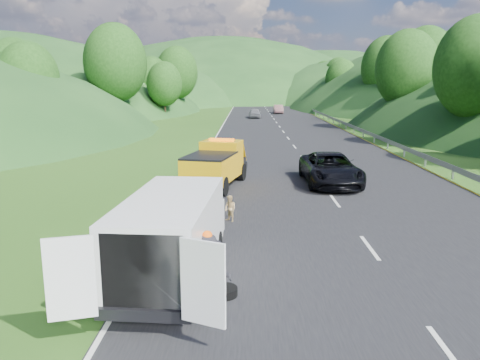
{
  "coord_description": "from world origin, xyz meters",
  "views": [
    {
      "loc": [
        -0.9,
        -16.1,
        5.12
      ],
      "look_at": [
        -1.17,
        2.31,
        1.3
      ],
      "focal_mm": 35.0,
      "sensor_mm": 36.0,
      "label": 1
    }
  ],
  "objects_px": {
    "tow_truck": "(216,164)",
    "worker": "(208,306)",
    "woman": "(190,217)",
    "child": "(230,222)",
    "white_van": "(173,232)",
    "spare_tire": "(224,296)",
    "passing_suv": "(330,184)",
    "suitcase": "(169,216)"
  },
  "relations": [
    {
      "from": "worker",
      "to": "passing_suv",
      "type": "distance_m",
      "value": 14.52
    },
    {
      "from": "worker",
      "to": "spare_tire",
      "type": "bearing_deg",
      "value": 37.14
    },
    {
      "from": "woman",
      "to": "suitcase",
      "type": "height_order",
      "value": "woman"
    },
    {
      "from": "woman",
      "to": "child",
      "type": "height_order",
      "value": "woman"
    },
    {
      "from": "spare_tire",
      "to": "passing_suv",
      "type": "bearing_deg",
      "value": 69.57
    },
    {
      "from": "woman",
      "to": "suitcase",
      "type": "relative_size",
      "value": 3.02
    },
    {
      "from": "child",
      "to": "woman",
      "type": "bearing_deg",
      "value": -159.8
    },
    {
      "from": "white_van",
      "to": "spare_tire",
      "type": "bearing_deg",
      "value": -32.08
    },
    {
      "from": "woman",
      "to": "passing_suv",
      "type": "xyz_separation_m",
      "value": [
        6.52,
        6.07,
        0.0
      ]
    },
    {
      "from": "worker",
      "to": "passing_suv",
      "type": "xyz_separation_m",
      "value": [
        5.18,
        13.57,
        0.0
      ]
    },
    {
      "from": "spare_tire",
      "to": "tow_truck",
      "type": "bearing_deg",
      "value": 94.51
    },
    {
      "from": "white_van",
      "to": "child",
      "type": "distance_m",
      "value": 5.57
    },
    {
      "from": "white_van",
      "to": "spare_tire",
      "type": "xyz_separation_m",
      "value": [
        1.38,
        -1.0,
        -1.3
      ]
    },
    {
      "from": "child",
      "to": "passing_suv",
      "type": "xyz_separation_m",
      "value": [
        4.91,
        6.77,
        0.0
      ]
    },
    {
      "from": "tow_truck",
      "to": "passing_suv",
      "type": "relative_size",
      "value": 1.0
    },
    {
      "from": "worker",
      "to": "tow_truck",
      "type": "bearing_deg",
      "value": 71.24
    },
    {
      "from": "white_van",
      "to": "passing_suv",
      "type": "distance_m",
      "value": 13.6
    },
    {
      "from": "passing_suv",
      "to": "suitcase",
      "type": "bearing_deg",
      "value": -137.38
    },
    {
      "from": "white_van",
      "to": "suitcase",
      "type": "relative_size",
      "value": 12.67
    },
    {
      "from": "tow_truck",
      "to": "worker",
      "type": "xyz_separation_m",
      "value": [
        0.64,
        -12.92,
        -1.14
      ]
    },
    {
      "from": "woman",
      "to": "spare_tire",
      "type": "height_order",
      "value": "woman"
    },
    {
      "from": "worker",
      "to": "passing_suv",
      "type": "height_order",
      "value": "worker"
    },
    {
      "from": "woman",
      "to": "suitcase",
      "type": "distance_m",
      "value": 1.1
    },
    {
      "from": "tow_truck",
      "to": "white_van",
      "type": "distance_m",
      "value": 11.38
    },
    {
      "from": "tow_truck",
      "to": "child",
      "type": "height_order",
      "value": "tow_truck"
    },
    {
      "from": "woman",
      "to": "suitcase",
      "type": "bearing_deg",
      "value": 128.62
    },
    {
      "from": "child",
      "to": "passing_suv",
      "type": "bearing_deg",
      "value": 97.75
    },
    {
      "from": "woman",
      "to": "passing_suv",
      "type": "height_order",
      "value": "passing_suv"
    },
    {
      "from": "suitcase",
      "to": "spare_tire",
      "type": "distance_m",
      "value": 6.56
    },
    {
      "from": "tow_truck",
      "to": "woman",
      "type": "height_order",
      "value": "tow_truck"
    },
    {
      "from": "tow_truck",
      "to": "woman",
      "type": "bearing_deg",
      "value": -84.58
    },
    {
      "from": "woman",
      "to": "child",
      "type": "xyz_separation_m",
      "value": [
        1.61,
        -0.7,
        0.0
      ]
    },
    {
      "from": "worker",
      "to": "woman",
      "type": "bearing_deg",
      "value": 78.5
    },
    {
      "from": "child",
      "to": "worker",
      "type": "distance_m",
      "value": 6.81
    },
    {
      "from": "white_van",
      "to": "suitcase",
      "type": "distance_m",
      "value": 5.32
    },
    {
      "from": "white_van",
      "to": "spare_tire",
      "type": "distance_m",
      "value": 2.14
    },
    {
      "from": "worker",
      "to": "suitcase",
      "type": "distance_m",
      "value": 6.97
    },
    {
      "from": "tow_truck",
      "to": "child",
      "type": "distance_m",
      "value": 6.29
    },
    {
      "from": "tow_truck",
      "to": "worker",
      "type": "relative_size",
      "value": 3.28
    },
    {
      "from": "worker",
      "to": "spare_tire",
      "type": "xyz_separation_m",
      "value": [
        0.33,
        0.55,
        0.0
      ]
    },
    {
      "from": "white_van",
      "to": "tow_truck",
      "type": "bearing_deg",
      "value": 91.75
    },
    {
      "from": "child",
      "to": "worker",
      "type": "bearing_deg",
      "value": -48.54
    }
  ]
}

